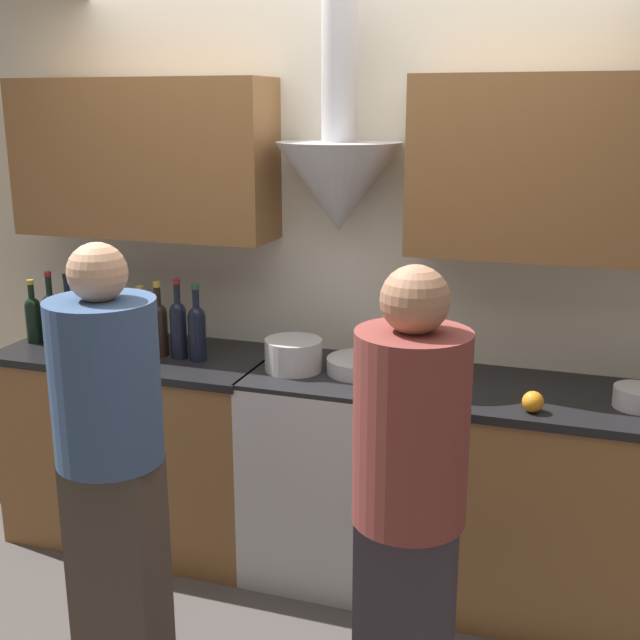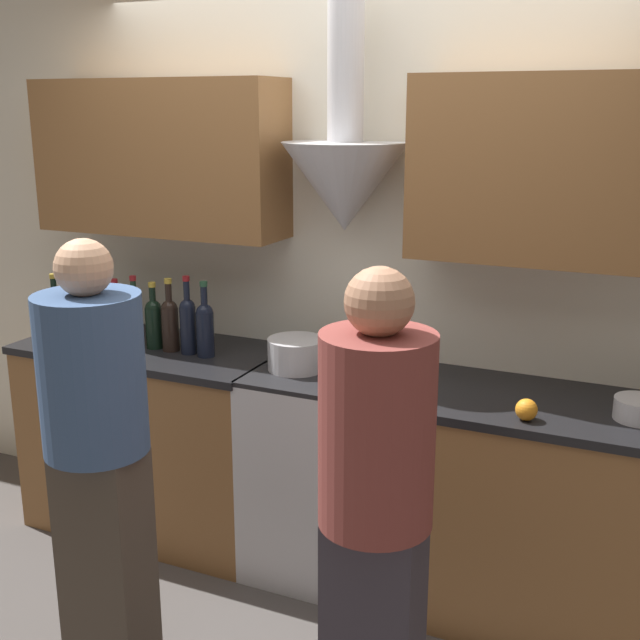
% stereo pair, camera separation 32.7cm
% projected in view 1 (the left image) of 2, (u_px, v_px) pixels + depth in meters
% --- Properties ---
extents(ground_plane, '(12.00, 12.00, 0.00)m').
position_uv_depth(ground_plane, '(303.00, 605.00, 3.37)').
color(ground_plane, '#4C4744').
extents(wall_back, '(8.40, 0.54, 2.60)m').
position_uv_depth(wall_back, '(344.00, 238.00, 3.54)').
color(wall_back, silver).
rests_on(wall_back, ground_plane).
extents(counter_left, '(1.24, 0.62, 0.94)m').
position_uv_depth(counter_left, '(143.00, 444.00, 3.83)').
color(counter_left, brown).
rests_on(counter_left, ground_plane).
extents(counter_right, '(1.19, 0.62, 0.94)m').
position_uv_depth(counter_right, '(536.00, 501.00, 3.27)').
color(counter_right, brown).
rests_on(counter_right, ground_plane).
extents(stove_range, '(0.63, 0.60, 0.94)m').
position_uv_depth(stove_range, '(327.00, 470.00, 3.55)').
color(stove_range, silver).
rests_on(stove_range, ground_plane).
extents(wine_bottle_0, '(0.07, 0.07, 0.30)m').
position_uv_depth(wine_bottle_0, '(33.00, 317.00, 3.81)').
color(wine_bottle_0, black).
rests_on(wine_bottle_0, counter_left).
extents(wine_bottle_1, '(0.07, 0.07, 0.35)m').
position_uv_depth(wine_bottle_1, '(51.00, 316.00, 3.78)').
color(wine_bottle_1, black).
rests_on(wine_bottle_1, counter_left).
extents(wine_bottle_2, '(0.07, 0.07, 0.34)m').
position_uv_depth(wine_bottle_2, '(69.00, 317.00, 3.76)').
color(wine_bottle_2, black).
rests_on(wine_bottle_2, counter_left).
extents(wine_bottle_3, '(0.08, 0.08, 0.33)m').
position_uv_depth(wine_bottle_3, '(85.00, 320.00, 3.73)').
color(wine_bottle_3, black).
rests_on(wine_bottle_3, counter_left).
extents(wine_bottle_4, '(0.08, 0.08, 0.31)m').
position_uv_depth(wine_bottle_4, '(101.00, 323.00, 3.69)').
color(wine_bottle_4, black).
rests_on(wine_bottle_4, counter_left).
extents(wine_bottle_5, '(0.07, 0.07, 0.34)m').
position_uv_depth(wine_bottle_5, '(121.00, 322.00, 3.66)').
color(wine_bottle_5, black).
rests_on(wine_bottle_5, counter_left).
extents(wine_bottle_6, '(0.08, 0.08, 0.31)m').
position_uv_depth(wine_bottle_6, '(141.00, 326.00, 3.64)').
color(wine_bottle_6, black).
rests_on(wine_bottle_6, counter_left).
extents(wine_bottle_7, '(0.08, 0.08, 0.34)m').
position_uv_depth(wine_bottle_7, '(159.00, 326.00, 3.60)').
color(wine_bottle_7, black).
rests_on(wine_bottle_7, counter_left).
extents(wine_bottle_8, '(0.07, 0.07, 0.36)m').
position_uv_depth(wine_bottle_8, '(178.00, 326.00, 3.57)').
color(wine_bottle_8, black).
rests_on(wine_bottle_8, counter_left).
extents(wine_bottle_9, '(0.08, 0.08, 0.35)m').
position_uv_depth(wine_bottle_9, '(197.00, 330.00, 3.54)').
color(wine_bottle_9, black).
rests_on(wine_bottle_9, counter_left).
extents(stock_pot, '(0.25, 0.25, 0.13)m').
position_uv_depth(stock_pot, '(293.00, 355.00, 3.42)').
color(stock_pot, silver).
rests_on(stock_pot, stove_range).
extents(mixing_bowl, '(0.29, 0.29, 0.06)m').
position_uv_depth(mixing_bowl, '(361.00, 365.00, 3.39)').
color(mixing_bowl, silver).
rests_on(mixing_bowl, stove_range).
extents(orange_fruit, '(0.08, 0.08, 0.08)m').
position_uv_depth(orange_fruit, '(533.00, 402.00, 2.96)').
color(orange_fruit, orange).
rests_on(orange_fruit, counter_right).
extents(saucepan, '(0.18, 0.18, 0.08)m').
position_uv_depth(saucepan, '(638.00, 397.00, 3.00)').
color(saucepan, silver).
rests_on(saucepan, counter_right).
extents(person_foreground_left, '(0.36, 0.36, 1.62)m').
position_uv_depth(person_foreground_left, '(111.00, 457.00, 2.70)').
color(person_foreground_left, '#473D33').
rests_on(person_foreground_left, ground_plane).
extents(person_foreground_right, '(0.34, 0.34, 1.61)m').
position_uv_depth(person_foreground_right, '(409.00, 501.00, 2.41)').
color(person_foreground_right, '#38333D').
rests_on(person_foreground_right, ground_plane).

